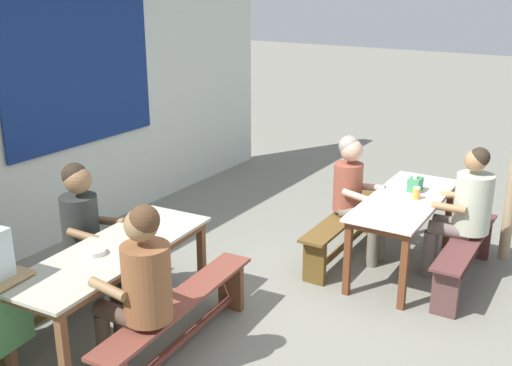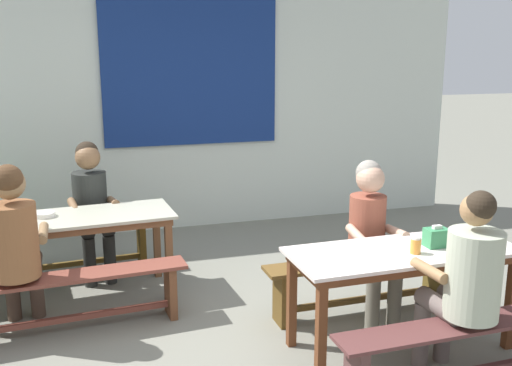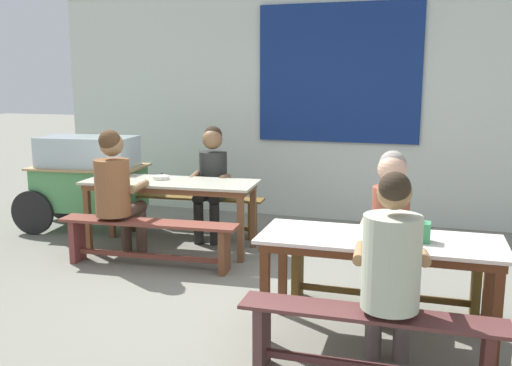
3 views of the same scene
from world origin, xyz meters
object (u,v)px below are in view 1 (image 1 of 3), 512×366
object	(u,v)px
dining_table_far	(114,258)
soup_bowl	(94,252)
person_center_facing	(87,224)
person_left_back_turned	(140,281)
condiment_jar	(416,193)
dining_table_near	(404,206)
person_right_near_table	(355,189)
person_near_front	(465,206)
tissue_box	(415,184)
bench_near_back	(344,228)
bench_far_front	(180,318)
bench_far_back	(61,284)
bench_near_front	(465,255)

from	to	relation	value
dining_table_far	soup_bowl	world-z (taller)	soup_bowl
person_center_facing	person_left_back_turned	xyz separation A→B (m)	(-0.55, -1.11, 0.02)
soup_bowl	condiment_jar	bearing A→B (deg)	-33.71
dining_table_near	person_center_facing	size ratio (longest dim) A/B	1.29
person_right_near_table	dining_table_far	bearing A→B (deg)	157.09
person_right_near_table	condiment_jar	size ratio (longest dim) A/B	10.68
condiment_jar	person_near_front	bearing A→B (deg)	-78.68
tissue_box	condiment_jar	bearing A→B (deg)	-158.52
tissue_box	soup_bowl	xyz separation A→B (m)	(-2.71, 1.58, -0.05)
dining_table_near	dining_table_far	bearing A→B (deg)	146.89
dining_table_far	person_center_facing	world-z (taller)	person_center_facing
tissue_box	soup_bowl	distance (m)	3.13
bench_near_back	dining_table_far	bearing A→B (deg)	158.37
dining_table_near	person_near_front	size ratio (longest dim) A/B	1.27
bench_near_back	soup_bowl	world-z (taller)	soup_bowl
bench_far_front	soup_bowl	distance (m)	0.81
bench_far_back	tissue_box	size ratio (longest dim) A/B	10.99
soup_bowl	dining_table_near	bearing A→B (deg)	-32.51
bench_far_front	condiment_jar	bearing A→B (deg)	-23.67
bench_far_back	bench_near_back	xyz separation A→B (m)	(2.35, -1.51, 0.01)
person_left_back_turned	bench_near_front	bearing A→B (deg)	-30.44
bench_far_front	soup_bowl	bearing A→B (deg)	105.88
person_center_facing	condiment_jar	size ratio (longest dim) A/B	10.77
person_near_front	bench_near_back	bearing A→B (deg)	96.76
bench_far_back	condiment_jar	bearing A→B (deg)	-42.58
dining_table_far	person_left_back_turned	distance (m)	0.65
bench_far_back	person_center_facing	xyz separation A→B (m)	(0.29, -0.04, 0.44)
person_right_near_table	condiment_jar	world-z (taller)	person_right_near_table
dining_table_near	person_right_near_table	world-z (taller)	person_right_near_table
person_near_front	bench_near_front	bearing A→B (deg)	-147.84
bench_far_back	bench_near_front	distance (m)	3.61
dining_table_near	bench_far_back	world-z (taller)	dining_table_near
dining_table_near	bench_near_front	size ratio (longest dim) A/B	1.05
dining_table_near	bench_near_front	bearing A→B (deg)	-88.60
bench_near_back	bench_near_front	world-z (taller)	same
bench_near_back	bench_near_front	distance (m)	1.20
bench_far_front	dining_table_far	bearing A→B (deg)	94.50
bench_near_front	tissue_box	world-z (taller)	tissue_box
bench_far_front	bench_near_front	distance (m)	2.74
bench_near_back	soup_bowl	xyz separation A→B (m)	(-2.44, 0.97, 0.46)
condiment_jar	soup_bowl	bearing A→B (deg)	146.29
person_left_back_turned	tissue_box	xyz separation A→B (m)	(2.88, -0.96, 0.05)
bench_far_back	bench_far_front	xyz separation A→B (m)	(0.09, -1.19, 0.01)
person_right_near_table	person_left_back_turned	xyz separation A→B (m)	(-2.65, 0.43, 0.03)
bench_far_back	soup_bowl	size ratio (longest dim) A/B	10.12
bench_far_back	bench_near_back	bearing A→B (deg)	-32.72
dining_table_far	bench_far_back	world-z (taller)	dining_table_far
bench_near_back	tissue_box	distance (m)	0.83
person_left_back_turned	bench_near_back	bearing A→B (deg)	-7.74
person_center_facing	bench_near_front	bearing A→B (deg)	-51.90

